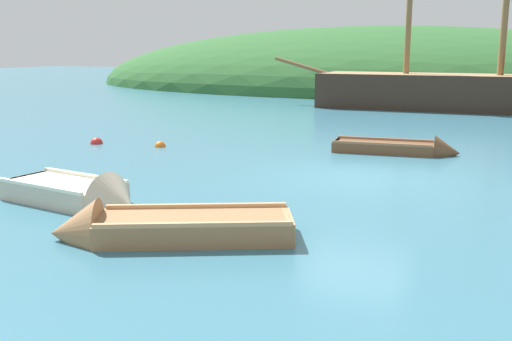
{
  "coord_description": "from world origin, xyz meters",
  "views": [
    {
      "loc": [
        2.86,
        -13.62,
        3.05
      ],
      "look_at": [
        -2.18,
        -1.0,
        0.2
      ],
      "focal_mm": 41.9,
      "sensor_mm": 36.0,
      "label": 1
    }
  ],
  "objects_px": {
    "buoy_red": "(97,144)",
    "sailing_ship": "(458,97)",
    "rowboat_far": "(81,197)",
    "buoy_orange": "(160,147)",
    "rowboat_near_dock": "(157,231)",
    "rowboat_center": "(404,150)"
  },
  "relations": [
    {
      "from": "buoy_orange",
      "to": "buoy_red",
      "type": "distance_m",
      "value": 2.18
    },
    {
      "from": "buoy_orange",
      "to": "rowboat_far",
      "type": "bearing_deg",
      "value": -72.22
    },
    {
      "from": "sailing_ship",
      "to": "rowboat_center",
      "type": "xyz_separation_m",
      "value": [
        -0.67,
        -13.03,
        -0.54
      ]
    },
    {
      "from": "rowboat_near_dock",
      "to": "buoy_orange",
      "type": "relative_size",
      "value": 11.5
    },
    {
      "from": "rowboat_far",
      "to": "buoy_red",
      "type": "bearing_deg",
      "value": 134.13
    },
    {
      "from": "rowboat_far",
      "to": "rowboat_near_dock",
      "type": "bearing_deg",
      "value": -17.9
    },
    {
      "from": "rowboat_near_dock",
      "to": "rowboat_center",
      "type": "distance_m",
      "value": 9.74
    },
    {
      "from": "sailing_ship",
      "to": "buoy_red",
      "type": "xyz_separation_m",
      "value": [
        -9.96,
        -14.89,
        -0.63
      ]
    },
    {
      "from": "rowboat_far",
      "to": "buoy_orange",
      "type": "relative_size",
      "value": 9.31
    },
    {
      "from": "rowboat_center",
      "to": "buoy_orange",
      "type": "height_order",
      "value": "rowboat_center"
    },
    {
      "from": "rowboat_near_dock",
      "to": "rowboat_center",
      "type": "relative_size",
      "value": 1.1
    },
    {
      "from": "buoy_red",
      "to": "rowboat_near_dock",
      "type": "bearing_deg",
      "value": -48.19
    },
    {
      "from": "sailing_ship",
      "to": "rowboat_near_dock",
      "type": "height_order",
      "value": "sailing_ship"
    },
    {
      "from": "buoy_orange",
      "to": "buoy_red",
      "type": "height_order",
      "value": "buoy_red"
    },
    {
      "from": "rowboat_center",
      "to": "buoy_red",
      "type": "bearing_deg",
      "value": -172.96
    },
    {
      "from": "rowboat_near_dock",
      "to": "rowboat_far",
      "type": "distance_m",
      "value": 2.82
    },
    {
      "from": "rowboat_near_dock",
      "to": "buoy_orange",
      "type": "distance_m",
      "value": 9.03
    },
    {
      "from": "rowboat_far",
      "to": "buoy_orange",
      "type": "distance_m",
      "value": 6.8
    },
    {
      "from": "rowboat_near_dock",
      "to": "rowboat_far",
      "type": "xyz_separation_m",
      "value": [
        -2.5,
        1.31,
        0.01
      ]
    },
    {
      "from": "buoy_red",
      "to": "sailing_ship",
      "type": "bearing_deg",
      "value": 56.2
    },
    {
      "from": "rowboat_center",
      "to": "buoy_orange",
      "type": "xyz_separation_m",
      "value": [
        -7.13,
        -1.61,
        -0.09
      ]
    },
    {
      "from": "buoy_orange",
      "to": "buoy_red",
      "type": "xyz_separation_m",
      "value": [
        -2.17,
        -0.25,
        0.0
      ]
    }
  ]
}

